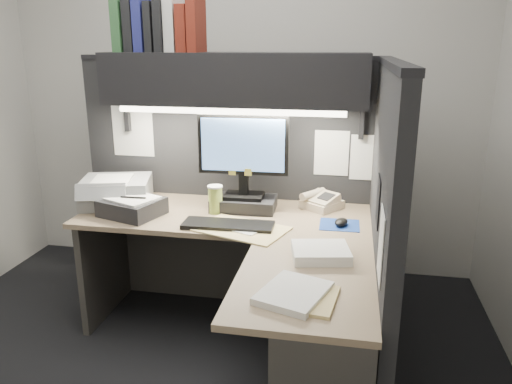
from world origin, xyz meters
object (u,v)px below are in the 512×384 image
(desk, at_px, (262,310))
(printer, at_px, (116,191))
(keyboard, at_px, (228,225))
(telephone, at_px, (322,202))
(coffee_cup, at_px, (215,200))
(monitor, at_px, (244,173))
(overhead_shelf, at_px, (234,79))
(notebook_stack, at_px, (132,207))

(desk, bearing_deg, printer, 149.14)
(keyboard, relative_size, printer, 1.22)
(telephone, relative_size, printer, 0.50)
(desk, relative_size, coffee_cup, 10.82)
(desk, height_order, monitor, monitor)
(desk, height_order, overhead_shelf, overhead_shelf)
(desk, bearing_deg, coffee_cup, 123.85)
(telephone, height_order, notebook_stack, notebook_stack)
(monitor, bearing_deg, overhead_shelf, 126.09)
(overhead_shelf, height_order, coffee_cup, overhead_shelf)
(desk, relative_size, notebook_stack, 5.20)
(monitor, relative_size, telephone, 2.82)
(printer, bearing_deg, monitor, -12.45)
(telephone, relative_size, notebook_stack, 0.63)
(monitor, distance_m, coffee_cup, 0.23)
(printer, relative_size, notebook_stack, 1.26)
(telephone, relative_size, coffee_cup, 1.30)
(keyboard, bearing_deg, telephone, 40.15)
(keyboard, relative_size, notebook_stack, 1.53)
(telephone, height_order, printer, printer)
(keyboard, bearing_deg, notebook_stack, 169.80)
(printer, bearing_deg, telephone, -8.54)
(desk, distance_m, printer, 1.26)
(monitor, relative_size, notebook_stack, 1.77)
(monitor, height_order, printer, monitor)
(overhead_shelf, relative_size, printer, 3.78)
(overhead_shelf, height_order, telephone, overhead_shelf)
(keyboard, relative_size, coffee_cup, 3.18)
(notebook_stack, bearing_deg, coffee_cup, 15.46)
(keyboard, distance_m, coffee_cup, 0.27)
(overhead_shelf, xyz_separation_m, coffee_cup, (-0.08, -0.18, -0.69))
(telephone, xyz_separation_m, notebook_stack, (-1.09, -0.33, 0.01))
(monitor, height_order, telephone, monitor)
(desk, xyz_separation_m, monitor, (-0.23, 0.66, 0.52))
(desk, distance_m, overhead_shelf, 1.33)
(overhead_shelf, relative_size, telephone, 7.56)
(telephone, distance_m, coffee_cup, 0.65)
(monitor, bearing_deg, printer, -178.67)
(keyboard, xyz_separation_m, notebook_stack, (-0.60, 0.09, 0.04))
(monitor, height_order, notebook_stack, monitor)
(desk, bearing_deg, telephone, 73.24)
(printer, bearing_deg, notebook_stack, -59.89)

